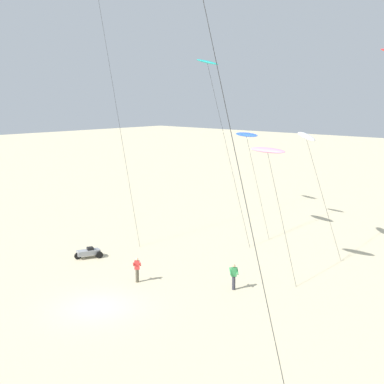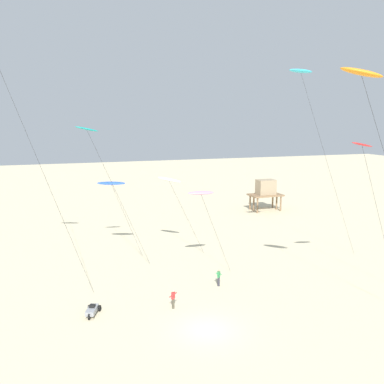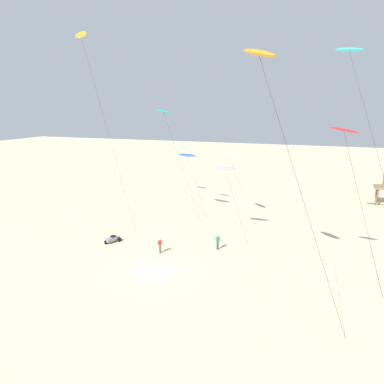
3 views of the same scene
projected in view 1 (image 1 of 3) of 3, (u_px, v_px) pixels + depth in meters
ground_plane at (97, 307)px, 30.63m from camera, size 260.00×260.00×0.00m
kite_white at (306, 137)px, 40.97m from camera, size 5.39×2.44×9.38m
kite_blue at (246, 135)px, 46.15m from camera, size 4.94×1.84×8.91m
kite_pink at (268, 151)px, 35.00m from camera, size 4.45×1.23×8.73m
kite_teal at (208, 65)px, 45.14m from camera, size 7.30×1.99×15.22m
kite_flyer_nearest at (137, 269)px, 34.59m from camera, size 0.73×0.73×1.67m
kite_flyer_middle at (234, 276)px, 33.25m from camera, size 0.73×0.73×1.67m
beach_buggy at (89, 252)px, 39.84m from camera, size 1.46×2.12×0.82m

